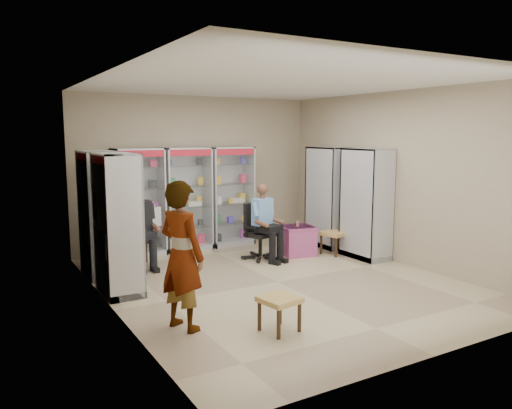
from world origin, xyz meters
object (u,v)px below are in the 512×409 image
woven_stool_b (279,314)px  standing_man (182,256)px  woven_stool_a (334,243)px  cabinet_right_near (366,204)px  cabinet_left_near (118,224)px  pink_trunk (298,240)px  cabinet_back_left (139,203)px  seated_shopkeeper (262,224)px  office_chair (260,231)px  cabinet_left_far (100,213)px  cabinet_back_right (230,196)px  cabinet_back_mid (187,199)px  wooden_chair (139,239)px  cabinet_right_far (328,197)px

woven_stool_b → standing_man: (-0.93, 0.64, 0.67)m
woven_stool_a → cabinet_right_near: bearing=-55.4°
woven_stool_b → standing_man: size_ratio=0.23×
cabinet_left_near → pink_trunk: bearing=99.6°
cabinet_back_left → woven_stool_a: size_ratio=4.64×
cabinet_back_left → seated_shopkeeper: cabinet_back_left is taller
office_chair → cabinet_left_far: bearing=154.9°
cabinet_back_right → seated_shopkeeper: cabinet_back_right is taller
cabinet_back_mid → cabinet_right_near: bearing=-40.8°
standing_man → wooden_chair: bearing=-29.3°
cabinet_left_near → woven_stool_a: size_ratio=4.64×
wooden_chair → seated_shopkeeper: size_ratio=0.72×
cabinet_left_far → cabinet_back_left: bearing=135.0°
cabinet_back_left → cabinet_left_far: 1.32m
cabinet_left_near → woven_stool_a: (4.13, 0.28, -0.78)m
cabinet_left_far → pink_trunk: size_ratio=3.53×
cabinet_left_near → pink_trunk: cabinet_left_near is taller
wooden_chair → office_chair: size_ratio=0.92×
wooden_chair → woven_stool_a: size_ratio=2.18×
cabinet_back_right → office_chair: size_ratio=1.96×
cabinet_left_near → wooden_chair: size_ratio=2.13×
wooden_chair → cabinet_back_mid: bearing=31.3°
cabinet_back_right → standing_man: bearing=-124.4°
woven_stool_a → woven_stool_b: bearing=-138.1°
cabinet_left_far → standing_man: (0.28, -2.80, -0.13)m
office_chair → standing_man: standing_man is taller
cabinet_back_left → cabinet_left_near: bearing=-114.6°
cabinet_right_near → cabinet_back_right: bearing=36.2°
woven_stool_b → wooden_chair: bearing=98.3°
standing_man → office_chair: bearing=-67.7°
cabinet_right_near → office_chair: 1.99m
cabinet_back_right → cabinet_right_near: (1.63, -2.23, 0.00)m
wooden_chair → cabinet_back_left: bearing=71.1°
seated_shopkeeper → cabinet_left_near: bearing=176.6°
cabinet_back_right → cabinet_right_near: same height
cabinet_left_near → standing_man: cabinet_left_near is taller
office_chair → seated_shopkeeper: size_ratio=0.79×
cabinet_right_far → office_chair: size_ratio=1.96×
cabinet_back_left → wooden_chair: 0.94m
cabinet_back_right → cabinet_left_near: (-2.83, -2.03, 0.00)m
standing_man → cabinet_back_left: bearing=-31.6°
cabinet_back_left → office_chair: (1.80, -1.36, -0.49)m
cabinet_left_near → woven_stool_b: bearing=27.3°
cabinet_left_far → woven_stool_a: (4.13, -0.82, -0.78)m
pink_trunk → cabinet_left_far: bearing=171.7°
office_chair → woven_stool_b: bearing=-133.0°
cabinet_right_far → cabinet_left_near: 4.55m
cabinet_right_far → wooden_chair: bearing=84.0°
cabinet_right_far → cabinet_left_far: same height
cabinet_back_right → cabinet_right_far: 1.98m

